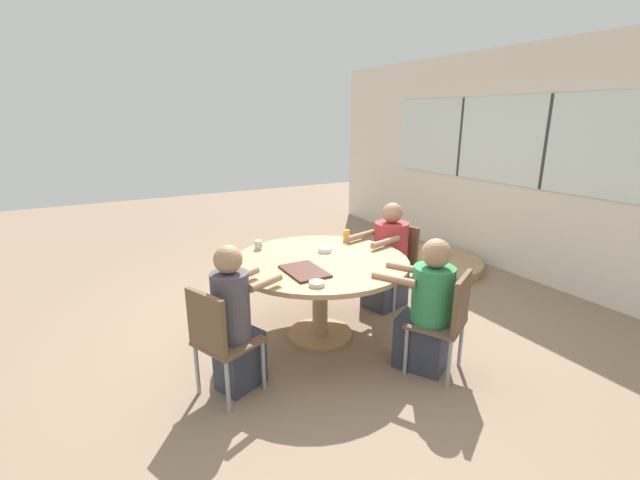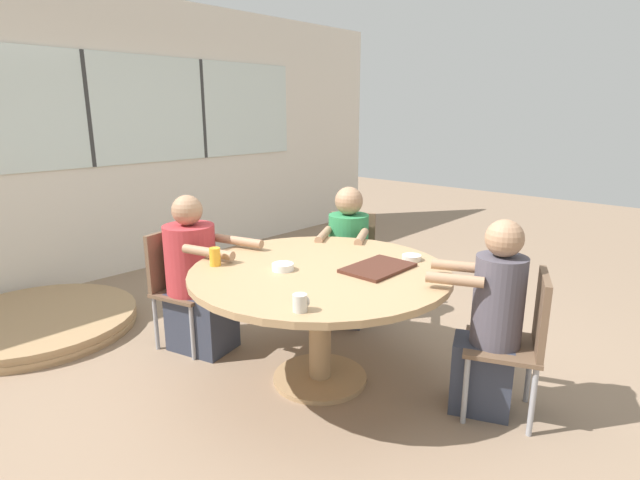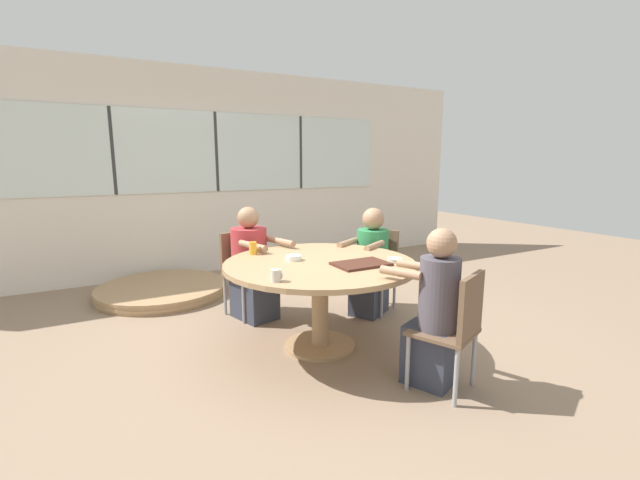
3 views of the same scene
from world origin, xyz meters
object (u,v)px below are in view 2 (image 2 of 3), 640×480
at_px(coffee_mug, 300,303).
at_px(person_woman_green_shirt, 196,283).
at_px(chair_for_woman_green_shirt, 178,278).
at_px(folded_table_stack, 37,322).
at_px(juice_glass, 215,257).
at_px(chair_for_man_teal_shirt, 351,255).
at_px(chair_for_man_blue_shirt, 521,334).
at_px(bowl_cereal, 412,258).
at_px(person_man_teal_shirt, 347,262).
at_px(person_man_blue_shirt, 490,326).
at_px(bowl_white_shallow, 283,267).

bearing_deg(coffee_mug, person_woman_green_shirt, 77.42).
xyz_separation_m(chair_for_woman_green_shirt, folded_table_stack, (-0.65, 1.03, -0.44)).
xyz_separation_m(person_woman_green_shirt, juice_glass, (-0.14, -0.44, 0.31)).
bearing_deg(chair_for_man_teal_shirt, chair_for_man_blue_shirt, 131.83).
xyz_separation_m(person_woman_green_shirt, bowl_cereal, (0.78, -1.28, 0.27)).
distance_m(chair_for_woman_green_shirt, bowl_cereal, 1.68).
relative_size(person_man_teal_shirt, juice_glass, 9.72).
bearing_deg(juice_glass, coffee_mug, -100.09).
relative_size(chair_for_woman_green_shirt, folded_table_stack, 0.57).
bearing_deg(person_man_blue_shirt, juice_glass, 95.34).
bearing_deg(coffee_mug, person_man_blue_shirt, -30.29).
bearing_deg(bowl_cereal, chair_for_woman_green_shirt, 119.65).
height_order(chair_for_man_teal_shirt, person_woman_green_shirt, person_woman_green_shirt).
bearing_deg(juice_glass, chair_for_man_teal_shirt, 2.05).
bearing_deg(chair_for_woman_green_shirt, coffee_mug, 65.73).
xyz_separation_m(coffee_mug, bowl_white_shallow, (0.38, 0.52, -0.02)).
bearing_deg(person_man_blue_shirt, chair_for_woman_green_shirt, 85.44).
height_order(chair_for_man_blue_shirt, juice_glass, juice_glass).
bearing_deg(person_man_blue_shirt, folded_table_stack, 90.37).
relative_size(person_woman_green_shirt, person_man_teal_shirt, 1.02).
relative_size(person_woman_green_shirt, bowl_cereal, 9.21).
height_order(coffee_mug, bowl_cereal, coffee_mug).
relative_size(coffee_mug, bowl_white_shallow, 0.66).
distance_m(chair_for_man_teal_shirt, coffee_mug, 1.85).
height_order(person_man_blue_shirt, bowl_cereal, person_man_blue_shirt).
distance_m(person_woman_green_shirt, bowl_white_shallow, 0.86).
bearing_deg(folded_table_stack, chair_for_man_teal_shirt, -38.98).
bearing_deg(coffee_mug, chair_for_man_blue_shirt, -34.80).
height_order(chair_for_man_teal_shirt, person_man_teal_shirt, person_man_teal_shirt).
height_order(coffee_mug, juice_glass, juice_glass).
xyz_separation_m(chair_for_woman_green_shirt, person_woman_green_shirt, (0.04, -0.16, -0.01)).
height_order(person_woman_green_shirt, person_man_teal_shirt, person_woman_green_shirt).
bearing_deg(chair_for_man_blue_shirt, bowl_white_shallow, 94.23).
distance_m(person_woman_green_shirt, folded_table_stack, 1.45).
relative_size(chair_for_woman_green_shirt, bowl_white_shallow, 6.51).
bearing_deg(person_man_teal_shirt, person_woman_green_shirt, 37.70).
relative_size(chair_for_man_teal_shirt, person_woman_green_shirt, 0.75).
distance_m(chair_for_man_teal_shirt, person_man_teal_shirt, 0.17).
relative_size(chair_for_man_blue_shirt, juice_glass, 7.50).
distance_m(coffee_mug, bowl_cereal, 1.08).
relative_size(person_woman_green_shirt, coffee_mug, 13.04).
xyz_separation_m(bowl_cereal, folded_table_stack, (-1.47, 2.47, -0.71)).
bearing_deg(folded_table_stack, juice_glass, -71.23).
bearing_deg(chair_for_man_teal_shirt, person_man_blue_shirt, 128.01).
bearing_deg(bowl_cereal, chair_for_man_blue_shirt, -95.24).
bearing_deg(person_man_blue_shirt, person_man_teal_shirt, 48.32).
bearing_deg(chair_for_man_blue_shirt, person_woman_green_shirt, 86.10).
xyz_separation_m(chair_for_man_blue_shirt, person_man_blue_shirt, (-0.06, 0.15, 0.02)).
xyz_separation_m(person_man_blue_shirt, juice_glass, (-0.78, 1.44, 0.28)).
bearing_deg(person_man_teal_shirt, juice_glass, 59.07).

